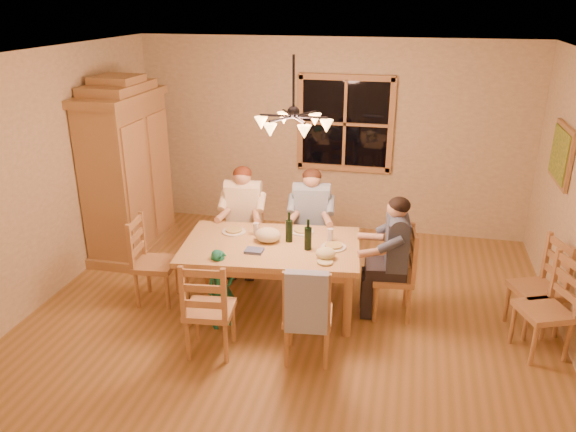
% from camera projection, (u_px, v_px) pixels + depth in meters
% --- Properties ---
extents(floor, '(5.50, 5.50, 0.00)m').
position_uv_depth(floor, '(293.00, 311.00, 6.12)').
color(floor, olive).
rests_on(floor, ground).
extents(ceiling, '(5.50, 5.00, 0.02)m').
position_uv_depth(ceiling, '(294.00, 54.00, 5.13)').
color(ceiling, white).
rests_on(ceiling, wall_back).
extents(wall_back, '(5.50, 0.02, 2.70)m').
position_uv_depth(wall_back, '(331.00, 137.00, 7.89)').
color(wall_back, tan).
rests_on(wall_back, floor).
extents(wall_left, '(0.02, 5.00, 2.70)m').
position_uv_depth(wall_left, '(50.00, 176.00, 6.18)').
color(wall_left, tan).
rests_on(wall_left, floor).
extents(window, '(1.30, 0.06, 1.30)m').
position_uv_depth(window, '(345.00, 124.00, 7.75)').
color(window, black).
rests_on(window, wall_back).
extents(painting, '(0.06, 0.78, 0.64)m').
position_uv_depth(painting, '(561.00, 154.00, 6.07)').
color(painting, '#A67848').
rests_on(painting, wall_right).
extents(chandelier, '(0.77, 0.68, 0.71)m').
position_uv_depth(chandelier, '(293.00, 122.00, 5.35)').
color(chandelier, black).
rests_on(chandelier, ceiling).
extents(armoire, '(0.66, 1.40, 2.30)m').
position_uv_depth(armoire, '(128.00, 174.00, 7.23)').
color(armoire, '#A67848').
rests_on(armoire, floor).
extents(dining_table, '(1.96, 1.32, 0.76)m').
position_uv_depth(dining_table, '(271.00, 253.00, 5.95)').
color(dining_table, tan).
rests_on(dining_table, floor).
extents(chair_far_left, '(0.48, 0.47, 0.99)m').
position_uv_depth(chair_far_left, '(244.00, 247.00, 6.94)').
color(chair_far_left, '#B5794F').
rests_on(chair_far_left, floor).
extents(chair_far_right, '(0.48, 0.47, 0.99)m').
position_uv_depth(chair_far_right, '(311.00, 250.00, 6.85)').
color(chair_far_right, '#B5794F').
rests_on(chair_far_right, floor).
extents(chair_near_left, '(0.48, 0.47, 0.99)m').
position_uv_depth(chair_near_left, '(211.00, 323.00, 5.32)').
color(chair_near_left, '#B5794F').
rests_on(chair_near_left, floor).
extents(chair_near_right, '(0.48, 0.47, 0.99)m').
position_uv_depth(chair_near_right, '(308.00, 329.00, 5.22)').
color(chair_near_right, '#B5794F').
rests_on(chair_near_right, floor).
extents(chair_end_left, '(0.47, 0.48, 0.99)m').
position_uv_depth(chair_end_left, '(157.00, 276.00, 6.21)').
color(chair_end_left, '#B5794F').
rests_on(chair_end_left, floor).
extents(chair_end_right, '(0.47, 0.48, 0.99)m').
position_uv_depth(chair_end_right, '(391.00, 289.00, 5.95)').
color(chair_end_right, '#B5794F').
rests_on(chair_end_right, floor).
extents(adult_woman, '(0.42, 0.46, 0.87)m').
position_uv_depth(adult_woman, '(243.00, 206.00, 6.74)').
color(adult_woman, '#F8E7C0').
rests_on(adult_woman, floor).
extents(adult_plaid_man, '(0.42, 0.46, 0.87)m').
position_uv_depth(adult_plaid_man, '(311.00, 209.00, 6.65)').
color(adult_plaid_man, '#325D8A').
rests_on(adult_plaid_man, floor).
extents(adult_slate_man, '(0.46, 0.42, 0.87)m').
position_uv_depth(adult_slate_man, '(395.00, 243.00, 5.75)').
color(adult_slate_man, '#3E4A64').
rests_on(adult_slate_man, floor).
extents(towel, '(0.39, 0.14, 0.58)m').
position_uv_depth(towel, '(307.00, 303.00, 4.90)').
color(towel, '#99ACD0').
rests_on(towel, chair_near_right).
extents(wine_bottle_a, '(0.08, 0.08, 0.33)m').
position_uv_depth(wine_bottle_a, '(289.00, 227.00, 5.92)').
color(wine_bottle_a, black).
rests_on(wine_bottle_a, dining_table).
extents(wine_bottle_b, '(0.08, 0.08, 0.33)m').
position_uv_depth(wine_bottle_b, '(308.00, 235.00, 5.73)').
color(wine_bottle_b, black).
rests_on(wine_bottle_b, dining_table).
extents(plate_woman, '(0.26, 0.26, 0.02)m').
position_uv_depth(plate_woman, '(234.00, 232.00, 6.20)').
color(plate_woman, white).
rests_on(plate_woman, dining_table).
extents(plate_plaid, '(0.26, 0.26, 0.02)m').
position_uv_depth(plate_plaid, '(302.00, 232.00, 6.20)').
color(plate_plaid, white).
rests_on(plate_plaid, dining_table).
extents(plate_slate, '(0.26, 0.26, 0.02)m').
position_uv_depth(plate_slate, '(334.00, 247.00, 5.82)').
color(plate_slate, white).
rests_on(plate_slate, dining_table).
extents(wine_glass_a, '(0.06, 0.06, 0.14)m').
position_uv_depth(wine_glass_a, '(256.00, 229.00, 6.11)').
color(wine_glass_a, silver).
rests_on(wine_glass_a, dining_table).
extents(wine_glass_b, '(0.06, 0.06, 0.14)m').
position_uv_depth(wine_glass_b, '(330.00, 235.00, 5.96)').
color(wine_glass_b, silver).
rests_on(wine_glass_b, dining_table).
extents(cap, '(0.20, 0.20, 0.11)m').
position_uv_depth(cap, '(326.00, 253.00, 5.57)').
color(cap, beige).
rests_on(cap, dining_table).
extents(napkin, '(0.19, 0.16, 0.03)m').
position_uv_depth(napkin, '(254.00, 251.00, 5.72)').
color(napkin, '#4D5D8E').
rests_on(napkin, dining_table).
extents(cloth_bundle, '(0.28, 0.22, 0.15)m').
position_uv_depth(cloth_bundle, '(268.00, 235.00, 5.94)').
color(cloth_bundle, beige).
rests_on(cloth_bundle, dining_table).
extents(child, '(0.37, 0.36, 0.85)m').
position_uv_depth(child, '(221.00, 289.00, 5.69)').
color(child, '#1B7C60').
rests_on(child, floor).
extents(chair_spare_front, '(0.56, 0.57, 0.99)m').
position_uv_depth(chair_spare_front, '(541.00, 325.00, 5.30)').
color(chair_spare_front, '#B5794F').
rests_on(chair_spare_front, floor).
extents(chair_spare_back, '(0.55, 0.57, 0.99)m').
position_uv_depth(chair_spare_back, '(533.00, 303.00, 5.67)').
color(chair_spare_back, '#B5794F').
rests_on(chair_spare_back, floor).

